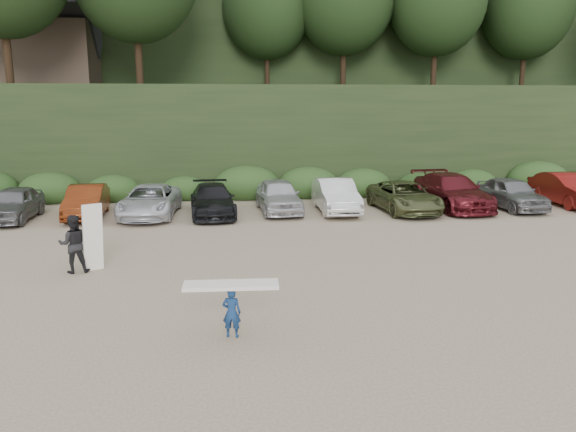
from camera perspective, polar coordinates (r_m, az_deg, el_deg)
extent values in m
plane|color=tan|center=(16.19, -5.67, -6.79)|extent=(120.00, 120.00, 0.00)
cube|color=black|center=(37.43, -6.69, 8.25)|extent=(80.00, 14.00, 6.00)
cube|color=black|center=(55.46, -7.00, 14.44)|extent=(90.00, 30.00, 16.00)
ellipsoid|color=black|center=(37.85, -6.99, 20.43)|extent=(66.00, 12.00, 10.00)
cube|color=#2B491E|center=(30.21, -7.49, 2.89)|extent=(46.20, 2.00, 1.20)
cube|color=brown|center=(41.18, -24.41, 14.59)|extent=(8.00, 6.00, 4.00)
imported|color=slate|center=(27.14, -26.13, 1.13)|extent=(1.75, 4.32, 1.47)
imported|color=maroon|center=(26.63, -19.79, 1.40)|extent=(1.76, 4.41, 1.43)
imported|color=silver|center=(26.00, -13.87, 1.49)|extent=(2.65, 5.19, 1.40)
imported|color=black|center=(25.71, -7.68, 1.60)|extent=(2.22, 4.89, 1.39)
imported|color=silver|center=(26.26, -0.97, 2.09)|extent=(2.05, 4.64, 1.55)
imported|color=white|center=(26.38, 4.86, 2.08)|extent=(1.69, 4.70, 1.54)
imported|color=#565D36|center=(26.95, 11.72, 1.92)|extent=(2.66, 5.17, 1.40)
imported|color=maroon|center=(28.34, 16.30, 2.42)|extent=(2.65, 5.80, 1.65)
imported|color=slate|center=(29.16, 21.75, 2.18)|extent=(2.04, 4.55, 1.52)
imported|color=maroon|center=(31.27, 26.55, 2.43)|extent=(1.75, 4.87, 1.60)
imported|color=navy|center=(12.47, -5.75, -9.73)|extent=(0.45, 0.34, 1.12)
cube|color=white|center=(12.26, -5.81, -6.99)|extent=(2.08, 0.67, 0.08)
imported|color=black|center=(18.06, -20.96, -2.66)|extent=(0.96, 0.80, 1.77)
cube|color=white|center=(17.98, -19.22, -2.08)|extent=(0.66, 0.55, 2.09)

